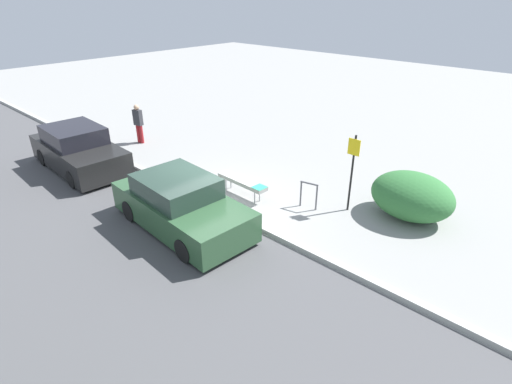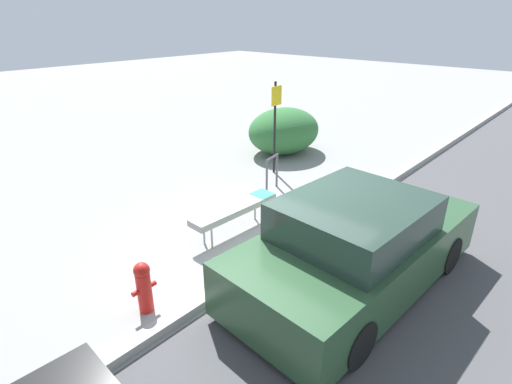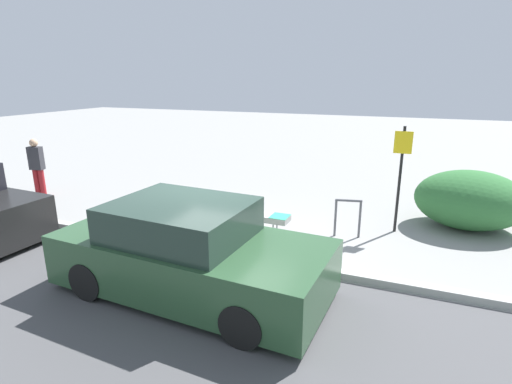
# 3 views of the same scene
# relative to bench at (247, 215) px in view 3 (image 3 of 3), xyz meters

# --- Properties ---
(ground_plane) EXTENTS (60.00, 60.00, 0.00)m
(ground_plane) POSITION_rel_bench_xyz_m (-0.10, -1.10, -0.48)
(ground_plane) COLOR gray
(curb) EXTENTS (60.00, 0.20, 0.13)m
(curb) POSITION_rel_bench_xyz_m (-0.10, -1.10, -0.42)
(curb) COLOR #A8A8A3
(curb) RESTS_ON ground_plane
(bench) EXTENTS (1.87, 0.45, 0.56)m
(bench) POSITION_rel_bench_xyz_m (0.00, 0.00, 0.00)
(bench) COLOR #99999E
(bench) RESTS_ON ground_plane
(bike_rack) EXTENTS (0.55, 0.17, 0.83)m
(bike_rack) POSITION_rel_bench_xyz_m (1.98, 0.76, 0.02)
(bike_rack) COLOR #515156
(bike_rack) RESTS_ON ground_plane
(sign_post) EXTENTS (0.36, 0.08, 2.30)m
(sign_post) POSITION_rel_bench_xyz_m (2.91, 1.45, 0.90)
(sign_post) COLOR black
(sign_post) RESTS_ON ground_plane
(fire_hydrant) EXTENTS (0.36, 0.22, 0.77)m
(fire_hydrant) POSITION_rel_bench_xyz_m (-2.36, -0.60, -0.08)
(fire_hydrant) COLOR red
(fire_hydrant) RESTS_ON ground_plane
(shrub_hedge) EXTENTS (2.31, 1.85, 1.30)m
(shrub_hedge) POSITION_rel_bench_xyz_m (4.38, 2.32, 0.17)
(shrub_hedge) COLOR #337038
(shrub_hedge) RESTS_ON ground_plane
(pedestrian) EXTENTS (0.41, 0.28, 1.63)m
(pedestrian) POSITION_rel_bench_xyz_m (-6.62, 0.56, 0.39)
(pedestrian) COLOR maroon
(pedestrian) RESTS_ON ground_plane
(parked_car_near) EXTENTS (4.33, 2.10, 1.45)m
(parked_car_near) POSITION_rel_bench_xyz_m (0.08, -2.42, 0.17)
(parked_car_near) COLOR black
(parked_car_near) RESTS_ON ground_plane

